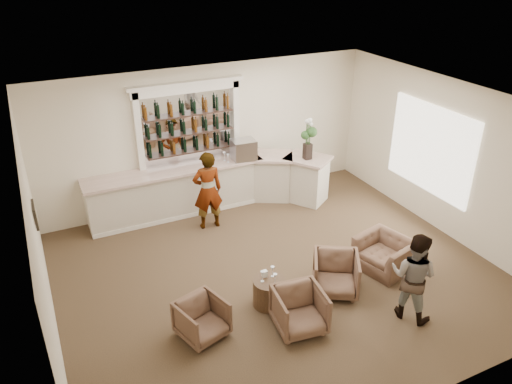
# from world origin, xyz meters

# --- Properties ---
(ground) EXTENTS (8.00, 8.00, 0.00)m
(ground) POSITION_xyz_m (0.00, 0.00, 0.00)
(ground) COLOR brown
(ground) RESTS_ON ground
(room_shell) EXTENTS (8.04, 7.02, 3.32)m
(room_shell) POSITION_xyz_m (0.16, 0.71, 2.34)
(room_shell) COLOR beige
(room_shell) RESTS_ON ground
(bar_counter) EXTENTS (5.72, 1.80, 1.14)m
(bar_counter) POSITION_xyz_m (-0.16, 3.00, 0.57)
(bar_counter) COLOR silver
(bar_counter) RESTS_ON ground
(back_bar_alcove) EXTENTS (2.64, 0.25, 3.00)m
(back_bar_alcove) POSITION_xyz_m (-0.50, 3.41, 2.03)
(back_bar_alcove) COLOR white
(back_bar_alcove) RESTS_ON ground
(cocktail_table) EXTENTS (0.58, 0.58, 0.50)m
(cocktail_table) POSITION_xyz_m (-0.56, -0.74, 0.25)
(cocktail_table) COLOR #4D3621
(cocktail_table) RESTS_ON ground
(sommelier) EXTENTS (0.68, 0.48, 1.79)m
(sommelier) POSITION_xyz_m (-0.55, 2.23, 0.89)
(sommelier) COLOR gray
(sommelier) RESTS_ON ground
(guest) EXTENTS (0.91, 0.97, 1.59)m
(guest) POSITION_xyz_m (1.44, -2.01, 0.79)
(guest) COLOR gray
(guest) RESTS_ON ground
(armchair_left) EXTENTS (0.88, 0.90, 0.66)m
(armchair_left) POSITION_xyz_m (-1.88, -0.97, 0.33)
(armchair_left) COLOR brown
(armchair_left) RESTS_ON ground
(armchair_center) EXTENTS (0.88, 0.90, 0.73)m
(armchair_center) POSITION_xyz_m (-0.40, -1.49, 0.37)
(armchair_center) COLOR brown
(armchair_center) RESTS_ON ground
(armchair_right) EXTENTS (1.10, 1.11, 0.74)m
(armchair_right) POSITION_xyz_m (0.68, -0.93, 0.37)
(armchair_right) COLOR brown
(armchair_right) RESTS_ON ground
(armchair_far) EXTENTS (1.10, 1.19, 0.65)m
(armchair_far) POSITION_xyz_m (1.94, -0.74, 0.32)
(armchair_far) COLOR brown
(armchair_far) RESTS_ON ground
(espresso_machine) EXTENTS (0.57, 0.49, 0.47)m
(espresso_machine) POSITION_xyz_m (0.64, 2.95, 1.38)
(espresso_machine) COLOR #AFAFB4
(espresso_machine) RESTS_ON bar_counter
(flower_vase) EXTENTS (0.26, 0.26, 1.00)m
(flower_vase) POSITION_xyz_m (1.99, 2.32, 1.70)
(flower_vase) COLOR black
(flower_vase) RESTS_ON bar_counter
(wine_glass_bar_left) EXTENTS (0.07, 0.07, 0.21)m
(wine_glass_bar_left) POSITION_xyz_m (0.23, 2.93, 1.25)
(wine_glass_bar_left) COLOR white
(wine_glass_bar_left) RESTS_ON bar_counter
(wine_glass_bar_right) EXTENTS (0.07, 0.07, 0.21)m
(wine_glass_bar_right) POSITION_xyz_m (0.20, 3.07, 1.25)
(wine_glass_bar_right) COLOR white
(wine_glass_bar_right) RESTS_ON bar_counter
(wine_glass_tbl_a) EXTENTS (0.07, 0.07, 0.21)m
(wine_glass_tbl_a) POSITION_xyz_m (-0.68, -0.71, 0.60)
(wine_glass_tbl_a) COLOR white
(wine_glass_tbl_a) RESTS_ON cocktail_table
(wine_glass_tbl_b) EXTENTS (0.07, 0.07, 0.21)m
(wine_glass_tbl_b) POSITION_xyz_m (-0.46, -0.66, 0.60)
(wine_glass_tbl_b) COLOR white
(wine_glass_tbl_b) RESTS_ON cocktail_table
(wine_glass_tbl_c) EXTENTS (0.07, 0.07, 0.21)m
(wine_glass_tbl_c) POSITION_xyz_m (-0.52, -0.87, 0.60)
(wine_glass_tbl_c) COLOR white
(wine_glass_tbl_c) RESTS_ON cocktail_table
(napkin_holder) EXTENTS (0.08, 0.08, 0.12)m
(napkin_holder) POSITION_xyz_m (-0.58, -0.60, 0.56)
(napkin_holder) COLOR white
(napkin_holder) RESTS_ON cocktail_table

